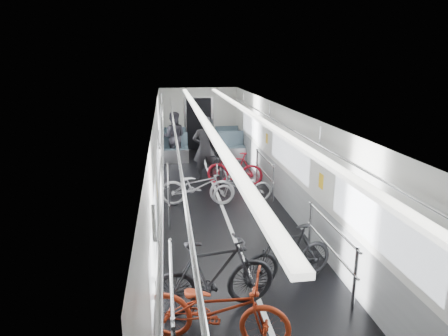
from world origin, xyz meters
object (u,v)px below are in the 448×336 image
object	(u,v)px
bike_left_near	(216,309)
bike_right_near	(288,255)
bike_aisle	(219,166)
person_standing	(205,148)
bike_left_mid	(213,276)
bike_right_far	(235,169)
bike_right_mid	(243,188)
bike_left_far	(198,186)
person_seated	(174,137)

from	to	relation	value
bike_left_near	bike_right_near	xyz separation A→B (m)	(1.32, 1.25, -0.01)
bike_left_near	bike_aisle	distance (m)	7.01
person_standing	bike_right_near	bearing A→B (deg)	93.20
bike_left_near	bike_left_mid	xyz separation A→B (m)	(0.04, 0.67, 0.06)
bike_right_far	person_standing	size ratio (longest dim) A/B	0.84
bike_aisle	bike_right_near	bearing A→B (deg)	-83.95
bike_right_mid	bike_left_far	bearing A→B (deg)	-100.38
bike_right_mid	person_standing	bearing A→B (deg)	-167.11
bike_left_near	bike_right_near	world-z (taller)	bike_left_near
bike_left_near	person_standing	world-z (taller)	person_standing
bike_aisle	person_standing	size ratio (longest dim) A/B	0.85
bike_right_near	bike_aisle	bearing A→B (deg)	168.58
bike_right_mid	person_standing	distance (m)	2.31
bike_left_mid	bike_right_mid	bearing A→B (deg)	-25.61
bike_aisle	person_standing	bearing A→B (deg)	168.65
bike_left_mid	bike_right_far	distance (m)	5.89
person_standing	person_seated	distance (m)	2.49
bike_left_near	bike_right_near	size ratio (longest dim) A/B	1.17
bike_left_mid	bike_aisle	size ratio (longest dim) A/B	1.14
person_standing	bike_right_mid	bearing A→B (deg)	104.94
bike_aisle	bike_left_near	bearing A→B (deg)	-95.43
bike_left_near	bike_left_far	distance (m)	5.01
bike_right_mid	bike_right_near	bearing A→B (deg)	-5.96
person_standing	bike_right_far	bearing A→B (deg)	137.16
person_seated	bike_right_near	bearing A→B (deg)	107.12
bike_left_near	person_standing	distance (m)	7.08
bike_left_near	bike_aisle	xyz separation A→B (m)	(0.96, 6.94, -0.07)
bike_right_far	person_standing	world-z (taller)	person_standing
bike_left_far	person_standing	xyz separation A→B (m)	(0.38, 2.04, 0.48)
bike_right_near	bike_right_far	xyz separation A→B (m)	(0.02, 5.17, -0.00)
bike_right_near	person_standing	bearing A→B (deg)	172.50
bike_left_near	bike_right_near	distance (m)	1.82
bike_left_near	bike_left_far	bearing A→B (deg)	17.73
bike_right_far	person_seated	world-z (taller)	person_seated
bike_left_far	bike_right_mid	size ratio (longest dim) A/B	1.20
bike_left_near	bike_aisle	bearing A→B (deg)	11.86
bike_left_mid	person_standing	bearing A→B (deg)	-13.83
bike_left_near	bike_aisle	size ratio (longest dim) A/B	1.16
bike_aisle	person_standing	distance (m)	0.67
bike_left_mid	bike_left_far	size ratio (longest dim) A/B	1.02
bike_left_near	bike_right_near	bearing A→B (deg)	-26.89
bike_left_mid	bike_left_far	bearing A→B (deg)	-10.98
bike_right_far	bike_aisle	size ratio (longest dim) A/B	0.98
bike_left_mid	bike_right_far	bearing A→B (deg)	-21.98
bike_right_near	bike_left_mid	bearing A→B (deg)	-80.86
bike_left_far	bike_right_mid	xyz separation A→B (m)	(1.12, -0.08, -0.08)
bike_left_near	bike_right_far	distance (m)	6.56
bike_right_near	bike_aisle	size ratio (longest dim) A/B	0.99
bike_left_near	bike_left_far	xyz separation A→B (m)	(0.18, 5.01, -0.02)
bike_left_near	bike_right_mid	bearing A→B (deg)	5.04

